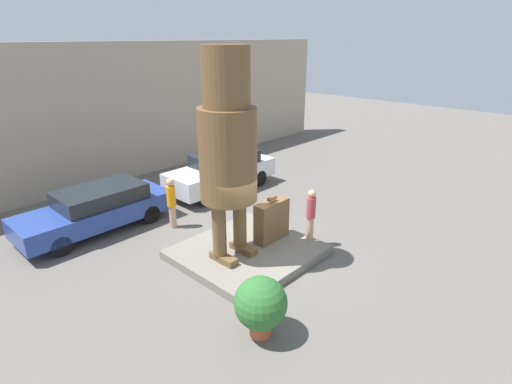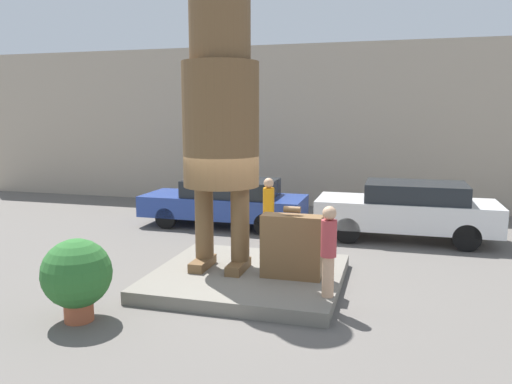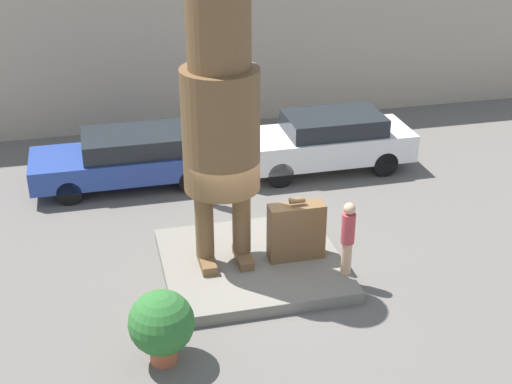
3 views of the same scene
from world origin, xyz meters
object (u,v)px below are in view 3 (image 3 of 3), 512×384
statue_figure (220,113)px  tourist (348,236)px  planter_pot (161,324)px  worker_hivis (208,170)px  giant_suitcase (296,231)px  parked_car_blue (130,157)px  parked_car_white (326,140)px

statue_figure → tourist: statue_figure is taller
tourist → planter_pot: (-3.81, -1.51, -0.33)m
statue_figure → worker_hivis: bearing=85.9°
giant_suitcase → parked_car_blue: (-2.97, 4.82, -0.10)m
parked_car_blue → worker_hivis: 2.38m
giant_suitcase → tourist: (0.79, -0.82, 0.25)m
parked_car_blue → parked_car_white: (5.15, -0.27, 0.08)m
planter_pot → worker_hivis: 5.79m
planter_pot → worker_hivis: size_ratio=0.80×
parked_car_white → worker_hivis: bearing=21.7°
parked_car_blue → planter_pot: (-0.05, -7.15, 0.02)m
statue_figure → parked_car_blue: (-1.51, 4.59, -2.69)m
tourist → worker_hivis: 4.49m
tourist → parked_car_white: bearing=75.5°
giant_suitcase → tourist: 1.17m
statue_figure → planter_pot: (-1.55, -2.55, -2.67)m
parked_car_blue → parked_car_white: parked_car_white is taller
parked_car_blue → planter_pot: 7.15m
tourist → parked_car_blue: tourist is taller
giant_suitcase → parked_car_blue: size_ratio=0.29×
statue_figure → giant_suitcase: bearing=-8.6°
tourist → worker_hivis: (-2.04, 4.00, -0.17)m
planter_pot → parked_car_blue: bearing=89.6°
statue_figure → parked_car_blue: 5.53m
planter_pot → giant_suitcase: bearing=37.7°
tourist → planter_pot: 4.11m
giant_suitcase → planter_pot: 3.81m
parked_car_white → planter_pot: (-5.20, -6.88, -0.06)m
worker_hivis → planter_pot: bearing=-107.8°
statue_figure → planter_pot: 4.01m
worker_hivis → tourist: bearing=-63.0°
statue_figure → tourist: bearing=-24.8°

